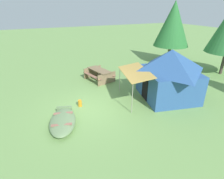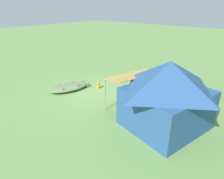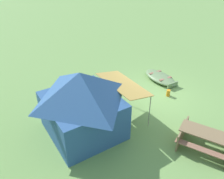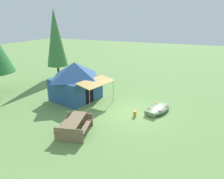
{
  "view_description": "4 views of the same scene",
  "coord_description": "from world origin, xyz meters",
  "px_view_note": "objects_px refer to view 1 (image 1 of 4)",
  "views": [
    {
      "loc": [
        7.89,
        -2.39,
        4.88
      ],
      "look_at": [
        0.73,
        0.84,
        1.25
      ],
      "focal_mm": 29.25,
      "sensor_mm": 36.0,
      "label": 1
    },
    {
      "loc": [
        7.26,
        7.46,
        4.71
      ],
      "look_at": [
        0.51,
        1.56,
        0.84
      ],
      "focal_mm": 31.72,
      "sensor_mm": 36.0,
      "label": 2
    },
    {
      "loc": [
        -5.66,
        8.89,
        6.59
      ],
      "look_at": [
        1.21,
        2.01,
        0.71
      ],
      "focal_mm": 36.75,
      "sensor_mm": 36.0,
      "label": 3
    },
    {
      "loc": [
        -11.37,
        -3.79,
        5.67
      ],
      "look_at": [
        0.48,
        1.51,
        1.16
      ],
      "focal_mm": 32.64,
      "sensor_mm": 36.0,
      "label": 4
    }
  ],
  "objects_px": {
    "cooler_box": "(152,95)",
    "canvas_cabin_tent": "(169,74)",
    "pine_tree_far_center": "(173,24)",
    "beached_rowboat": "(63,121)",
    "fuel_can": "(80,103)",
    "picnic_table": "(99,73)"
  },
  "relations": [
    {
      "from": "picnic_table",
      "to": "pine_tree_far_center",
      "type": "bearing_deg",
      "value": 101.62
    },
    {
      "from": "canvas_cabin_tent",
      "to": "picnic_table",
      "type": "bearing_deg",
      "value": -147.3
    },
    {
      "from": "canvas_cabin_tent",
      "to": "picnic_table",
      "type": "height_order",
      "value": "canvas_cabin_tent"
    },
    {
      "from": "canvas_cabin_tent",
      "to": "pine_tree_far_center",
      "type": "bearing_deg",
      "value": 139.32
    },
    {
      "from": "beached_rowboat",
      "to": "cooler_box",
      "type": "distance_m",
      "value": 5.23
    },
    {
      "from": "fuel_can",
      "to": "picnic_table",
      "type": "bearing_deg",
      "value": 143.74
    },
    {
      "from": "cooler_box",
      "to": "canvas_cabin_tent",
      "type": "bearing_deg",
      "value": 71.3
    },
    {
      "from": "beached_rowboat",
      "to": "canvas_cabin_tent",
      "type": "bearing_deg",
      "value": 92.82
    },
    {
      "from": "fuel_can",
      "to": "pine_tree_far_center",
      "type": "distance_m",
      "value": 11.25
    },
    {
      "from": "beached_rowboat",
      "to": "cooler_box",
      "type": "bearing_deg",
      "value": 96.32
    },
    {
      "from": "fuel_can",
      "to": "canvas_cabin_tent",
      "type": "bearing_deg",
      "value": 78.45
    },
    {
      "from": "beached_rowboat",
      "to": "picnic_table",
      "type": "height_order",
      "value": "picnic_table"
    },
    {
      "from": "canvas_cabin_tent",
      "to": "pine_tree_far_center",
      "type": "relative_size",
      "value": 0.87
    },
    {
      "from": "fuel_can",
      "to": "pine_tree_far_center",
      "type": "relative_size",
      "value": 0.07
    },
    {
      "from": "cooler_box",
      "to": "pine_tree_far_center",
      "type": "distance_m",
      "value": 8.44
    },
    {
      "from": "beached_rowboat",
      "to": "fuel_can",
      "type": "bearing_deg",
      "value": 138.79
    },
    {
      "from": "canvas_cabin_tent",
      "to": "fuel_can",
      "type": "relative_size",
      "value": 13.06
    },
    {
      "from": "canvas_cabin_tent",
      "to": "picnic_table",
      "type": "relative_size",
      "value": 2.05
    },
    {
      "from": "canvas_cabin_tent",
      "to": "picnic_table",
      "type": "xyz_separation_m",
      "value": [
        -4.09,
        -2.63,
        -0.94
      ]
    },
    {
      "from": "picnic_table",
      "to": "cooler_box",
      "type": "xyz_separation_m",
      "value": [
        3.81,
        1.8,
        -0.32
      ]
    },
    {
      "from": "picnic_table",
      "to": "pine_tree_far_center",
      "type": "height_order",
      "value": "pine_tree_far_center"
    },
    {
      "from": "pine_tree_far_center",
      "to": "picnic_table",
      "type": "bearing_deg",
      "value": -78.38
    }
  ]
}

